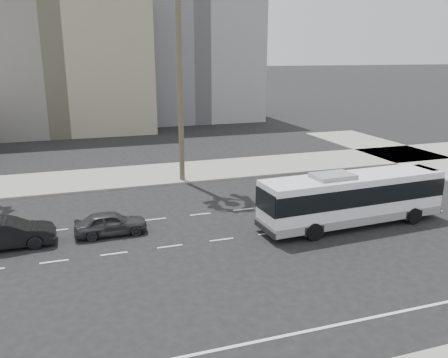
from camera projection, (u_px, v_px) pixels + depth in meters
name	position (u px, v px, depth m)	size (l,w,h in m)	color
ground	(270.00, 233.00, 26.95)	(700.00, 700.00, 0.00)	black
sidewalk_north	(199.00, 171.00, 41.10)	(120.00, 7.00, 0.15)	gray
midrise_beige_west	(55.00, 63.00, 62.04)	(24.00, 18.00, 18.00)	slate
midrise_gray_center	(186.00, 36.00, 73.49)	(20.00, 20.00, 26.00)	slate
highrise_right	(172.00, 5.00, 241.71)	(26.00, 26.00, 70.00)	slate
highrise_far	(202.00, 20.00, 278.11)	(22.00, 22.00, 60.00)	slate
city_bus	(352.00, 197.00, 27.88)	(11.95, 3.26, 3.40)	white
car_a	(111.00, 223.00, 26.61)	(4.16, 1.67, 1.42)	#2F2F32
car_b	(7.00, 233.00, 24.79)	(4.96, 1.73, 1.63)	black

